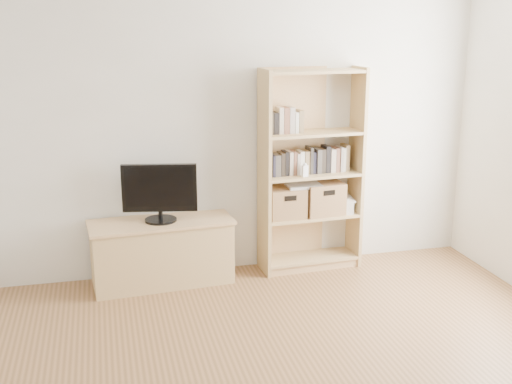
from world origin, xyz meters
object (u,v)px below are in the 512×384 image
object	(u,v)px
tv_stand	(162,253)
basket_left	(285,202)
television	(160,193)
basket_right	(322,198)
laptop	(304,185)
baby_monitor	(305,171)
bookshelf	(311,171)

from	to	relation	value
tv_stand	basket_left	world-z (taller)	basket_left
television	basket_right	bearing A→B (deg)	12.71
tv_stand	laptop	xyz separation A→B (m)	(1.28, 0.04, 0.52)
tv_stand	television	xyz separation A→B (m)	(0.00, 0.00, 0.54)
television	laptop	xyz separation A→B (m)	(1.28, 0.04, -0.02)
tv_stand	baby_monitor	world-z (taller)	baby_monitor
television	basket_right	distance (m)	1.48
bookshelf	television	distance (m)	1.36
tv_stand	laptop	distance (m)	1.38
tv_stand	bookshelf	bearing A→B (deg)	-2.21
baby_monitor	basket_left	bearing A→B (deg)	135.04
bookshelf	baby_monitor	distance (m)	0.15
laptop	television	bearing A→B (deg)	-177.93
tv_stand	basket_right	world-z (taller)	basket_right
tv_stand	baby_monitor	size ratio (longest dim) A/B	11.88
basket_left	television	bearing A→B (deg)	179.19
television	tv_stand	bearing A→B (deg)	0.00
television	laptop	size ratio (longest dim) A/B	2.06
baby_monitor	basket_left	world-z (taller)	baby_monitor
baby_monitor	laptop	world-z (taller)	baby_monitor
baby_monitor	tv_stand	bearing A→B (deg)	163.28
tv_stand	laptop	bearing A→B (deg)	-3.06
television	bookshelf	bearing A→B (deg)	12.82
tv_stand	baby_monitor	xyz separation A→B (m)	(1.26, -0.05, 0.67)
tv_stand	laptop	world-z (taller)	laptop
basket_right	tv_stand	bearing A→B (deg)	176.83
bookshelf	baby_monitor	xyz separation A→B (m)	(-0.09, -0.11, 0.03)
television	basket_left	distance (m)	1.13
bookshelf	television	bearing A→B (deg)	178.76
tv_stand	baby_monitor	distance (m)	1.43
television	basket_left	xyz separation A→B (m)	(1.12, 0.04, -0.17)
tv_stand	basket_right	bearing A→B (deg)	-2.32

